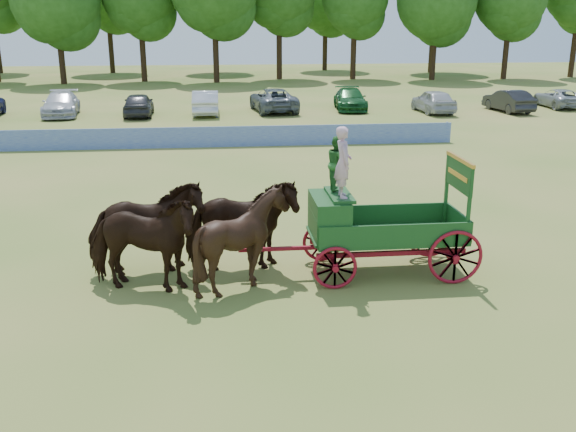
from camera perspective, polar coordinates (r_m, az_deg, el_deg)
The scene contains 8 objects.
ground at distance 16.07m, azimuth -4.76°, elevation -6.07°, with size 160.00×160.00×0.00m, color olive.
horse_lead_left at distance 15.61m, azimuth -12.89°, elevation -2.38°, with size 1.31×2.89×2.44m, color black.
horse_lead_right at distance 16.64m, azimuth -12.49°, elevation -1.12°, with size 1.31×2.89×2.44m, color black.
horse_wheel_left at distance 15.50m, azimuth -4.05°, elevation -2.11°, with size 1.97×2.22×2.44m, color black.
horse_wheel_right at distance 16.54m, azimuth -4.20°, elevation -0.87°, with size 1.31×2.89×2.44m, color black.
farm_dray at distance 16.26m, azimuth 6.35°, elevation 0.22°, with size 6.00×2.00×3.88m.
sponsor_banner at distance 33.29m, azimuth -7.42°, elevation 6.97°, with size 26.00×0.08×1.05m, color #1E39A4.
parked_cars at distance 45.34m, azimuth -3.52°, elevation 10.10°, with size 58.29×7.39×1.64m.
Camera 1 is at (-0.27, -14.77, 6.32)m, focal length 40.00 mm.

